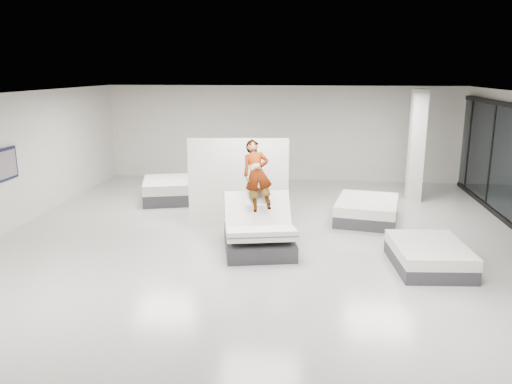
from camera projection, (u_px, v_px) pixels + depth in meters
room at (260, 175)px, 10.25m from camera, size 14.00×14.04×3.20m
hero_bed at (259, 233)px, 10.50m from camera, size 1.75×2.10×1.26m
person at (257, 190)px, 10.63m from camera, size 0.89×1.66×1.10m
remote at (269, 202)px, 10.35m from camera, size 0.08×0.15×0.08m
divider_panel at (238, 184)px, 11.84m from camera, size 2.37×0.38×2.16m
flat_bed_right_far at (367, 210)px, 12.59m from camera, size 1.78×2.17×0.53m
flat_bed_right_near at (429, 256)px, 9.57m from camera, size 1.46×1.85×0.48m
flat_bed_left_far at (184, 190)px, 14.54m from camera, size 2.64×2.25×0.62m
column at (417, 146)px, 14.15m from camera, size 0.40×0.40×3.20m
wall_poster at (4, 165)px, 11.39m from camera, size 0.06×0.95×0.75m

